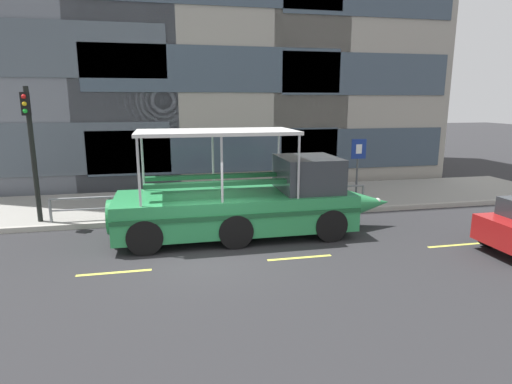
% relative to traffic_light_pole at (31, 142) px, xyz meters
% --- Properties ---
extents(ground_plane, '(120.00, 120.00, 0.00)m').
position_rel_traffic_light_pole_xyz_m(ground_plane, '(5.26, -3.62, -2.85)').
color(ground_plane, '#2B2B2D').
extents(sidewalk, '(32.00, 4.80, 0.18)m').
position_rel_traffic_light_pole_xyz_m(sidewalk, '(5.26, 1.98, -2.76)').
color(sidewalk, '#99968E').
rests_on(sidewalk, ground_plane).
extents(curb_edge, '(32.00, 0.18, 0.18)m').
position_rel_traffic_light_pole_xyz_m(curb_edge, '(5.26, -0.51, -2.76)').
color(curb_edge, '#B2ADA3').
rests_on(curb_edge, ground_plane).
extents(lane_centreline, '(25.80, 0.12, 0.01)m').
position_rel_traffic_light_pole_xyz_m(lane_centreline, '(5.26, -4.58, -2.85)').
color(lane_centreline, '#DBD64C').
rests_on(lane_centreline, ground_plane).
extents(curb_guardrail, '(11.33, 0.09, 0.82)m').
position_rel_traffic_light_pole_xyz_m(curb_guardrail, '(6.02, -0.17, -2.12)').
color(curb_guardrail, gray).
rests_on(curb_guardrail, sidewalk).
extents(traffic_light_pole, '(0.24, 0.46, 4.43)m').
position_rel_traffic_light_pole_xyz_m(traffic_light_pole, '(0.00, 0.00, 0.00)').
color(traffic_light_pole, black).
rests_on(traffic_light_pole, sidewalk).
extents(parking_sign, '(0.60, 0.12, 2.53)m').
position_rel_traffic_light_pole_xyz_m(parking_sign, '(11.57, 0.26, -0.95)').
color(parking_sign, '#4C4F54').
rests_on(parking_sign, sidewalk).
extents(duck_tour_boat, '(9.03, 2.56, 3.30)m').
position_rel_traffic_light_pole_xyz_m(duck_tour_boat, '(6.80, -2.30, -1.80)').
color(duck_tour_boat, '#2D9351').
rests_on(duck_tour_boat, ground_plane).
extents(pedestrian_near_bow, '(0.27, 0.46, 1.67)m').
position_rel_traffic_light_pole_xyz_m(pedestrian_near_bow, '(9.95, 1.10, -1.66)').
color(pedestrian_near_bow, '#1E2338').
rests_on(pedestrian_near_bow, sidewalk).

